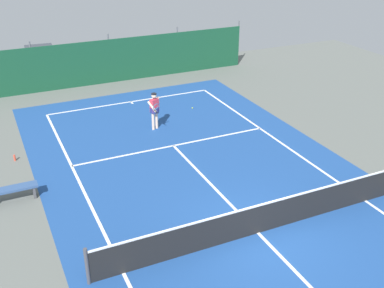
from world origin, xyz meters
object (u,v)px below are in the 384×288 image
at_px(tennis_player, 155,108).
at_px(courtside_bench, 12,191).
at_px(tennis_ball_near_player, 192,108).
at_px(water_bottle, 15,158).
at_px(tennis_net, 259,219).
at_px(parked_car, 41,62).

height_order(tennis_player, courtside_bench, tennis_player).
xyz_separation_m(tennis_ball_near_player, water_bottle, (-8.39, -2.02, 0.09)).
bearing_deg(courtside_bench, water_bottle, 83.35).
relative_size(tennis_net, tennis_player, 6.17).
distance_m(tennis_player, parked_car, 10.27).
distance_m(tennis_player, courtside_bench, 7.15).
bearing_deg(tennis_player, tennis_ball_near_player, -169.89).
distance_m(parked_car, courtside_bench, 13.52).
distance_m(tennis_net, water_bottle, 9.80).
bearing_deg(water_bottle, tennis_ball_near_player, 13.53).
distance_m(tennis_net, tennis_ball_near_player, 10.09).
xyz_separation_m(tennis_ball_near_player, parked_car, (-5.75, 8.24, 0.81)).
relative_size(tennis_player, courtside_bench, 1.03).
height_order(tennis_ball_near_player, courtside_bench, courtside_bench).
bearing_deg(tennis_ball_near_player, tennis_net, -103.88).
bearing_deg(tennis_player, courtside_bench, 7.87).
xyz_separation_m(tennis_net, water_bottle, (-5.97, 7.77, -0.39)).
bearing_deg(courtside_bench, parked_car, 77.25).
bearing_deg(tennis_net, courtside_bench, 142.48).
relative_size(tennis_ball_near_player, water_bottle, 0.28).
bearing_deg(tennis_ball_near_player, parked_car, 124.89).
bearing_deg(parked_car, water_bottle, 80.03).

